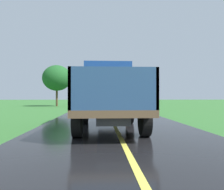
# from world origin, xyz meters

# --- Properties ---
(banana_truck_near) EXTENTS (2.38, 5.82, 2.80)m
(banana_truck_near) POSITION_xyz_m (-0.26, 12.82, 1.48)
(banana_truck_near) COLOR #2D2D30
(banana_truck_near) RESTS_ON road_surface
(roadside_tree_near_left) EXTENTS (3.94, 3.94, 5.70)m
(roadside_tree_near_left) POSITION_xyz_m (-6.61, 33.72, 3.91)
(roadside_tree_near_left) COLOR #4C3823
(roadside_tree_near_left) RESTS_ON ground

